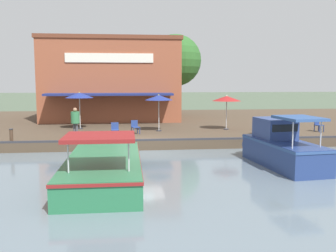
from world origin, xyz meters
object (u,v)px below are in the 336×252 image
at_px(cafe_chair_mid_patio, 318,124).
at_px(cafe_chair_under_first_umbrella, 259,127).
at_px(patio_umbrella_back_row, 79,95).
at_px(mooring_post, 11,135).
at_px(cafe_chair_facing_river, 115,129).
at_px(motorboat_second_along, 105,163).
at_px(patio_umbrella_mid_patio_right, 227,99).
at_px(patio_umbrella_near_quay_edge, 159,98).
at_px(tree_upstream_bank, 174,62).
at_px(motorboat_outer_channel, 277,147).
at_px(cafe_chair_beside_entrance, 135,126).
at_px(person_near_entrance, 75,119).
at_px(waterfront_restaurant, 112,80).

bearing_deg(cafe_chair_mid_patio, cafe_chair_under_first_umbrella, -78.58).
height_order(patio_umbrella_back_row, mooring_post, patio_umbrella_back_row).
distance_m(cafe_chair_facing_river, motorboat_second_along, 7.23).
distance_m(patio_umbrella_mid_patio_right, patio_umbrella_near_quay_edge, 4.65).
distance_m(patio_umbrella_back_row, motorboat_second_along, 11.65).
relative_size(patio_umbrella_back_row, tree_upstream_bank, 0.32).
distance_m(patio_umbrella_near_quay_edge, motorboat_outer_channel, 9.56).
bearing_deg(cafe_chair_mid_patio, tree_upstream_bank, -150.69).
height_order(cafe_chair_facing_river, mooring_post, cafe_chair_facing_river).
distance_m(cafe_chair_facing_river, mooring_post, 5.67).
distance_m(cafe_chair_mid_patio, motorboat_second_along, 15.59).
relative_size(cafe_chair_mid_patio, motorboat_outer_channel, 0.14).
xyz_separation_m(cafe_chair_beside_entrance, mooring_post, (2.56, -6.69, -0.10)).
relative_size(patio_umbrella_near_quay_edge, person_near_entrance, 1.38).
height_order(mooring_post, tree_upstream_bank, tree_upstream_bank).
height_order(cafe_chair_beside_entrance, motorboat_second_along, motorboat_second_along).
xyz_separation_m(patio_umbrella_back_row, patio_umbrella_mid_patio_right, (1.33, 9.94, -0.21)).
bearing_deg(patio_umbrella_mid_patio_right, person_near_entrance, -74.03).
xyz_separation_m(patio_umbrella_mid_patio_right, person_near_entrance, (2.77, -9.69, -1.00)).
bearing_deg(person_near_entrance, tree_upstream_bank, 153.15).
bearing_deg(patio_umbrella_near_quay_edge, mooring_post, -65.80).
bearing_deg(mooring_post, patio_umbrella_near_quay_edge, 114.20).
height_order(waterfront_restaurant, person_near_entrance, waterfront_restaurant).
xyz_separation_m(motorboat_second_along, mooring_post, (-5.79, -5.32, 0.38)).
distance_m(cafe_chair_facing_river, person_near_entrance, 2.35).
bearing_deg(patio_umbrella_back_row, cafe_chair_under_first_umbrella, 70.95).
relative_size(patio_umbrella_mid_patio_right, patio_umbrella_near_quay_edge, 0.96).
bearing_deg(cafe_chair_mid_patio, mooring_post, -82.79).
xyz_separation_m(waterfront_restaurant, cafe_chair_facing_river, (11.52, 0.57, -2.93)).
relative_size(person_near_entrance, motorboat_outer_channel, 0.30).
xyz_separation_m(cafe_chair_under_first_umbrella, motorboat_outer_channel, (5.78, -1.18, -0.21)).
height_order(waterfront_restaurant, motorboat_second_along, waterfront_restaurant).
height_order(waterfront_restaurant, motorboat_outer_channel, waterfront_restaurant).
height_order(cafe_chair_beside_entrance, cafe_chair_under_first_umbrella, same).
bearing_deg(motorboat_second_along, cafe_chair_facing_river, 178.69).
height_order(cafe_chair_mid_patio, cafe_chair_under_first_umbrella, same).
bearing_deg(person_near_entrance, patio_umbrella_near_quay_edge, 115.75).
distance_m(waterfront_restaurant, patio_umbrella_near_quay_edge, 9.89).
distance_m(patio_umbrella_near_quay_edge, motorboat_second_along, 10.20).
bearing_deg(cafe_chair_mid_patio, waterfront_restaurant, -127.72).
height_order(patio_umbrella_near_quay_edge, tree_upstream_bank, tree_upstream_bank).
bearing_deg(person_near_entrance, motorboat_outer_channel, 60.51).
bearing_deg(patio_umbrella_back_row, tree_upstream_bank, 144.24).
distance_m(motorboat_second_along, motorboat_outer_channel, 7.92).
relative_size(waterfront_restaurant, patio_umbrella_back_row, 4.45).
bearing_deg(cafe_chair_beside_entrance, motorboat_second_along, -9.33).
relative_size(cafe_chair_mid_patio, cafe_chair_under_first_umbrella, 1.00).
distance_m(cafe_chair_mid_patio, motorboat_outer_channel, 8.64).
height_order(cafe_chair_mid_patio, motorboat_second_along, motorboat_second_along).
height_order(waterfront_restaurant, patio_umbrella_back_row, waterfront_restaurant).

